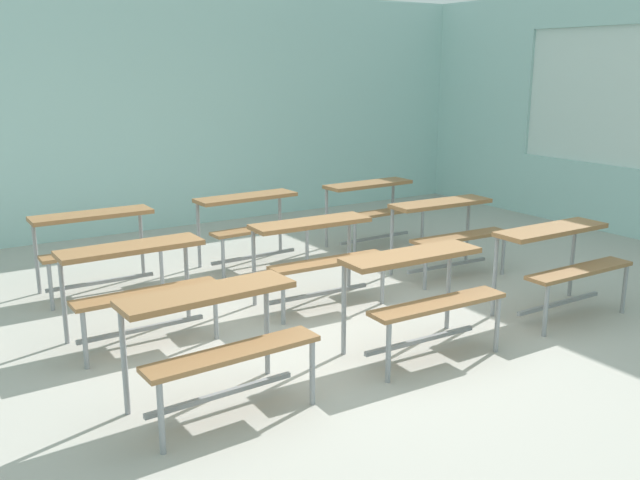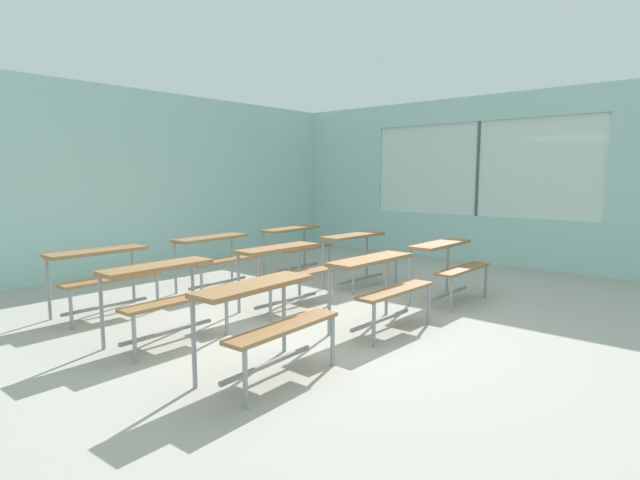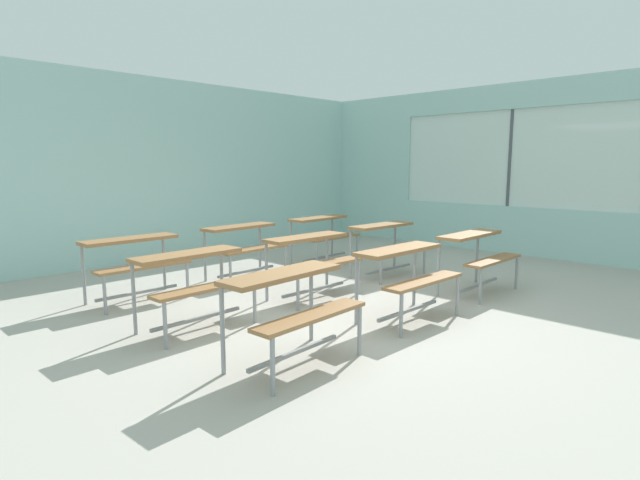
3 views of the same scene
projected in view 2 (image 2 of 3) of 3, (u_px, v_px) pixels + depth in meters
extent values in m
cube|color=#ADA89E|center=(319.00, 332.00, 5.20)|extent=(10.00, 9.00, 0.05)
cube|color=#A8D1CC|center=(105.00, 181.00, 7.92)|extent=(10.00, 0.12, 3.00)
cube|color=#A8D1CC|center=(502.00, 241.00, 8.90)|extent=(0.12, 9.00, 0.85)
cube|color=#A8D1CC|center=(509.00, 106.00, 8.59)|extent=(0.12, 9.00, 0.45)
cube|color=#A8D1CC|center=(346.00, 170.00, 11.03)|extent=(0.12, 1.90, 1.70)
cube|color=silver|center=(478.00, 169.00, 9.05)|extent=(0.02, 4.20, 1.70)
cube|color=#4C5156|center=(478.00, 169.00, 9.05)|extent=(0.06, 0.05, 1.70)
cube|color=olive|center=(254.00, 286.00, 3.98)|extent=(1.11, 0.37, 0.04)
cube|color=olive|center=(284.00, 327.00, 3.82)|extent=(1.11, 0.27, 0.03)
cylinder|color=gray|center=(194.00, 342.00, 3.72)|extent=(0.04, 0.04, 0.72)
cylinder|color=gray|center=(284.00, 313.00, 4.50)|extent=(0.04, 0.04, 0.72)
cylinder|color=gray|center=(245.00, 378.00, 3.40)|extent=(0.04, 0.04, 0.44)
cylinder|color=gray|center=(333.00, 340.00, 4.18)|extent=(0.04, 0.04, 0.44)
cube|color=gray|center=(268.00, 364.00, 3.97)|extent=(1.00, 0.08, 0.03)
cube|color=olive|center=(371.00, 260.00, 5.20)|extent=(1.11, 0.35, 0.04)
cube|color=olive|center=(396.00, 291.00, 5.02)|extent=(1.10, 0.25, 0.03)
cylinder|color=gray|center=(329.00, 300.00, 4.97)|extent=(0.04, 0.04, 0.72)
cylinder|color=gray|center=(387.00, 284.00, 5.71)|extent=(0.04, 0.04, 0.72)
cylinder|color=gray|center=(374.00, 325.00, 4.62)|extent=(0.04, 0.04, 0.44)
cylinder|color=gray|center=(429.00, 304.00, 5.36)|extent=(0.04, 0.04, 0.44)
cube|color=gray|center=(381.00, 320.00, 5.19)|extent=(1.00, 0.06, 0.03)
cube|color=olive|center=(440.00, 244.00, 6.35)|extent=(1.10, 0.32, 0.04)
cube|color=olive|center=(463.00, 269.00, 6.18)|extent=(1.10, 0.22, 0.03)
cylinder|color=gray|center=(410.00, 277.00, 6.11)|extent=(0.04, 0.04, 0.72)
cylinder|color=gray|center=(447.00, 265.00, 6.86)|extent=(0.04, 0.04, 0.72)
cylinder|color=gray|center=(451.00, 295.00, 5.77)|extent=(0.04, 0.04, 0.44)
cylinder|color=gray|center=(486.00, 281.00, 6.52)|extent=(0.04, 0.04, 0.44)
cube|color=gray|center=(449.00, 294.00, 6.34)|extent=(1.00, 0.03, 0.03)
cube|color=olive|center=(157.00, 267.00, 4.80)|extent=(1.11, 0.34, 0.04)
cube|color=olive|center=(178.00, 300.00, 4.63)|extent=(1.10, 0.24, 0.03)
cylinder|color=gray|center=(102.00, 311.00, 4.56)|extent=(0.04, 0.04, 0.72)
cylinder|color=gray|center=(193.00, 292.00, 5.32)|extent=(0.04, 0.04, 0.72)
cylinder|color=gray|center=(134.00, 339.00, 4.22)|extent=(0.04, 0.04, 0.44)
cylinder|color=gray|center=(227.00, 314.00, 4.99)|extent=(0.04, 0.04, 0.44)
cube|color=gray|center=(168.00, 332.00, 4.79)|extent=(1.00, 0.05, 0.03)
cube|color=olive|center=(278.00, 248.00, 6.01)|extent=(1.11, 0.35, 0.04)
cube|color=olive|center=(297.00, 275.00, 5.83)|extent=(1.11, 0.25, 0.03)
cylinder|color=gray|center=(239.00, 282.00, 5.78)|extent=(0.04, 0.04, 0.72)
cylinder|color=gray|center=(299.00, 270.00, 6.51)|extent=(0.04, 0.04, 0.72)
cylinder|color=gray|center=(271.00, 302.00, 5.43)|extent=(0.04, 0.04, 0.44)
cylinder|color=gray|center=(331.00, 287.00, 6.16)|extent=(0.04, 0.04, 0.44)
cube|color=gray|center=(287.00, 300.00, 5.99)|extent=(1.00, 0.06, 0.03)
cube|color=olive|center=(353.00, 236.00, 7.24)|extent=(1.11, 0.37, 0.04)
cube|color=olive|center=(371.00, 257.00, 7.06)|extent=(1.11, 0.27, 0.03)
cylinder|color=gray|center=(323.00, 263.00, 7.02)|extent=(0.04, 0.04, 0.72)
cylinder|color=gray|center=(367.00, 255.00, 7.74)|extent=(0.04, 0.04, 0.72)
cylinder|color=gray|center=(353.00, 279.00, 6.66)|extent=(0.04, 0.04, 0.44)
cylinder|color=gray|center=(396.00, 269.00, 7.38)|extent=(0.04, 0.04, 0.44)
cube|color=gray|center=(361.00, 279.00, 7.22)|extent=(1.00, 0.08, 0.03)
cube|color=olive|center=(97.00, 252.00, 5.74)|extent=(1.10, 0.32, 0.04)
cube|color=olive|center=(112.00, 279.00, 5.57)|extent=(1.10, 0.22, 0.03)
cylinder|color=gray|center=(48.00, 288.00, 5.50)|extent=(0.04, 0.04, 0.72)
cylinder|color=gray|center=(133.00, 274.00, 6.25)|extent=(0.04, 0.04, 0.72)
cylinder|color=gray|center=(71.00, 309.00, 5.16)|extent=(0.04, 0.04, 0.44)
cylinder|color=gray|center=(157.00, 292.00, 5.91)|extent=(0.04, 0.04, 0.44)
cube|color=gray|center=(106.00, 306.00, 5.73)|extent=(1.00, 0.03, 0.03)
cube|color=olive|center=(211.00, 238.00, 6.97)|extent=(1.11, 0.37, 0.04)
cube|color=olive|center=(226.00, 260.00, 6.81)|extent=(1.11, 0.27, 0.03)
cylinder|color=gray|center=(175.00, 267.00, 6.72)|extent=(0.04, 0.04, 0.72)
cylinder|color=gray|center=(232.00, 258.00, 7.49)|extent=(0.04, 0.04, 0.72)
cylinder|color=gray|center=(202.00, 283.00, 6.40)|extent=(0.04, 0.04, 0.44)
cylinder|color=gray|center=(258.00, 271.00, 7.17)|extent=(0.04, 0.04, 0.44)
cube|color=gray|center=(218.00, 283.00, 6.97)|extent=(1.00, 0.07, 0.03)
cube|color=olive|center=(291.00, 229.00, 8.14)|extent=(1.11, 0.35, 0.04)
cube|color=olive|center=(306.00, 248.00, 7.98)|extent=(1.11, 0.25, 0.03)
cylinder|color=gray|center=(263.00, 254.00, 7.89)|extent=(0.04, 0.04, 0.72)
cylinder|color=gray|center=(304.00, 247.00, 8.66)|extent=(0.04, 0.04, 0.72)
cylinder|color=gray|center=(289.00, 266.00, 7.56)|extent=(0.04, 0.04, 0.44)
cylinder|color=gray|center=(329.00, 258.00, 8.33)|extent=(0.04, 0.04, 0.44)
cube|color=gray|center=(297.00, 267.00, 8.13)|extent=(1.00, 0.06, 0.03)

